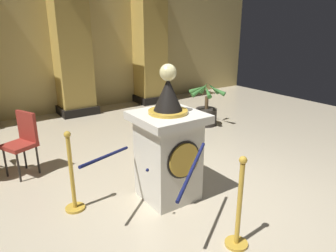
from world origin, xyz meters
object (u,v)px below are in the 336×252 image
at_px(stanchion_near, 73,183).
at_px(stanchion_far, 238,216).
at_px(cafe_chair_red, 23,138).
at_px(potted_palm_right, 206,111).
at_px(pedestal_clock, 168,148).

height_order(stanchion_near, stanchion_far, stanchion_near).
bearing_deg(cafe_chair_red, stanchion_near, -78.79).
height_order(stanchion_far, potted_palm_right, stanchion_far).
bearing_deg(stanchion_far, potted_palm_right, 53.43).
relative_size(stanchion_near, potted_palm_right, 1.03).
distance_m(stanchion_near, potted_palm_right, 3.93).
xyz_separation_m(pedestal_clock, cafe_chair_red, (-1.40, 1.79, -0.12)).
bearing_deg(stanchion_far, pedestal_clock, 92.05).
bearing_deg(stanchion_near, potted_palm_right, 24.69).
distance_m(potted_palm_right, cafe_chair_red, 3.86).
xyz_separation_m(stanchion_far, cafe_chair_red, (-1.44, 2.98, 0.22)).
bearing_deg(pedestal_clock, cafe_chair_red, 128.05).
distance_m(pedestal_clock, cafe_chair_red, 2.28).
relative_size(potted_palm_right, cafe_chair_red, 1.04).
distance_m(pedestal_clock, stanchion_far, 1.24).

